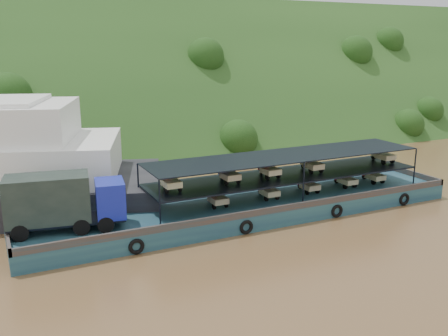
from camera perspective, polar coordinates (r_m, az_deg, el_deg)
name	(u,v)px	position (r m, az deg, el deg)	size (l,w,h in m)	color
ground	(263,212)	(40.46, 4.42, -5.03)	(160.00, 160.00, 0.00)	brown
hillside	(136,138)	(72.84, -9.97, 3.38)	(140.00, 28.00, 28.00)	#1C3B15
cargo_barge	(228,204)	(38.40, 0.44, -4.08)	(35.05, 7.18, 5.00)	#143048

